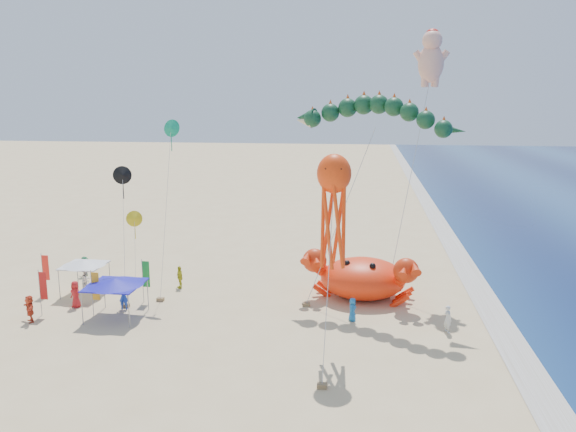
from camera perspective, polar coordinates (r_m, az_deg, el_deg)
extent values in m
plane|color=#D1B784|center=(37.87, 2.63, -10.37)|extent=(320.00, 320.00, 0.00)
plane|color=silver|center=(38.76, 20.90, -10.61)|extent=(320.00, 320.00, 0.00)
ellipsoid|color=#FF300D|center=(41.56, 7.62, -6.29)|extent=(7.27, 6.49, 2.96)
sphere|color=red|center=(40.12, 2.90, -4.88)|extent=(1.76, 1.76, 1.76)
sphere|color=black|center=(40.20, 6.32, -4.91)|extent=(0.46, 0.46, 0.46)
sphere|color=red|center=(40.13, 12.41, -5.14)|extent=(1.76, 1.76, 1.76)
sphere|color=black|center=(40.20, 8.99, -4.98)|extent=(0.46, 0.46, 0.46)
cone|color=#0F3920|center=(39.80, 1.13, 9.96)|extent=(1.58, 1.17, 1.29)
cylinder|color=#B2B2B2|center=(39.20, 5.36, -0.07)|extent=(4.54, 2.30, 12.26)
cube|color=olive|center=(39.97, 1.86, -8.97)|extent=(0.50, 0.35, 0.25)
ellipsoid|color=#FFB69B|center=(45.15, 14.31, 14.78)|extent=(1.93, 1.59, 2.84)
sphere|color=#FFB69B|center=(45.12, 14.45, 16.89)|extent=(1.48, 1.48, 1.48)
ellipsoid|color=red|center=(45.26, 14.47, 17.54)|extent=(0.96, 0.96, 0.67)
cylinder|color=#B2B2B2|center=(42.86, 12.17, 3.04)|extent=(2.94, 5.09, 15.69)
cube|color=olive|center=(42.19, 9.99, -8.03)|extent=(0.50, 0.35, 0.25)
ellipsoid|color=#FF3F0D|center=(30.95, 4.70, 4.31)|extent=(1.90, 1.71, 2.19)
cylinder|color=#B2B2B2|center=(29.78, 4.11, -6.56)|extent=(0.21, 4.84, 9.48)
cube|color=olive|center=(29.44, 3.47, -16.85)|extent=(0.50, 0.35, 0.25)
cylinder|color=gray|center=(38.77, -20.19, -8.83)|extent=(0.06, 0.06, 2.20)
cylinder|color=gray|center=(37.42, -15.85, -9.28)|extent=(0.06, 0.06, 2.20)
cylinder|color=gray|center=(41.41, -18.14, -7.39)|extent=(0.06, 0.06, 2.20)
cylinder|color=gray|center=(40.15, -14.04, -7.75)|extent=(0.06, 0.06, 2.20)
cube|color=#1413A7|center=(39.04, -17.16, -6.72)|extent=(3.40, 3.40, 0.08)
cone|color=#1413A7|center=(38.97, -17.18, -6.38)|extent=(3.74, 3.74, 0.45)
cylinder|color=gray|center=(44.21, -22.22, -6.49)|extent=(0.06, 0.06, 2.20)
cylinder|color=gray|center=(42.97, -19.16, -6.77)|extent=(0.06, 0.06, 2.20)
cylinder|color=gray|center=(46.39, -20.61, -5.54)|extent=(0.06, 0.06, 2.20)
cylinder|color=gray|center=(45.21, -17.65, -5.78)|extent=(0.06, 0.06, 2.20)
cube|color=silver|center=(44.36, -20.01, -4.73)|extent=(2.87, 2.87, 0.08)
cone|color=silver|center=(44.29, -20.03, -4.43)|extent=(3.16, 3.16, 0.45)
cylinder|color=gray|center=(39.94, -19.28, -7.41)|extent=(0.05, 0.05, 3.20)
cube|color=orange|center=(39.66, -18.96, -6.76)|extent=(0.50, 0.04, 1.90)
cylinder|color=gray|center=(41.30, -23.89, -7.14)|extent=(0.05, 0.05, 3.20)
cube|color=red|center=(41.00, -23.61, -6.51)|extent=(0.50, 0.04, 1.90)
cylinder|color=gray|center=(45.56, -23.65, -5.42)|extent=(0.05, 0.05, 3.20)
cube|color=red|center=(45.28, -23.40, -4.84)|extent=(0.50, 0.04, 1.90)
cylinder|color=gray|center=(41.58, -14.54, -6.38)|extent=(0.05, 0.05, 3.20)
cube|color=#178F2E|center=(41.33, -14.21, -5.75)|extent=(0.50, 0.04, 1.90)
imported|color=#206237|center=(49.38, -19.93, -4.82)|extent=(1.20, 0.92, 1.64)
imported|color=silver|center=(36.81, 15.92, -10.02)|extent=(0.67, 0.76, 1.75)
imported|color=#1D6DAE|center=(37.46, 6.55, -9.41)|extent=(0.69, 0.87, 1.56)
imported|color=white|center=(45.49, -19.80, -6.15)|extent=(0.79, 0.93, 1.69)
imported|color=red|center=(40.68, -24.76, -8.54)|extent=(1.48, 1.61, 1.79)
imported|color=gold|center=(44.26, -10.95, -6.11)|extent=(0.98, 1.06, 1.74)
imported|color=red|center=(42.23, -20.78, -7.43)|extent=(1.10, 1.01, 1.89)
imported|color=blue|center=(40.76, -16.36, -7.88)|extent=(0.70, 0.49, 1.80)
cone|color=#0C8D60|center=(42.56, -11.81, 8.75)|extent=(1.30, 0.51, 1.32)
cylinder|color=#B2B2B2|center=(41.79, -11.83, 0.27)|extent=(0.55, 3.04, 12.00)
cube|color=olive|center=(41.92, -11.86, -8.23)|extent=(0.50, 0.35, 0.25)
cone|color=gold|center=(47.15, -15.34, -0.26)|extent=(1.30, 0.51, 1.32)
cylinder|color=#B2B2B2|center=(46.25, -15.62, -3.54)|extent=(0.54, 3.04, 4.60)
cube|color=olive|center=(45.49, -15.92, -6.86)|extent=(0.50, 0.35, 0.25)
cone|color=black|center=(41.39, -16.47, 4.02)|extent=(1.30, 0.51, 1.32)
cylinder|color=#B2B2B2|center=(40.75, -16.65, -2.55)|extent=(0.55, 3.04, 8.81)
cube|color=olive|center=(40.63, -16.84, -9.14)|extent=(0.50, 0.35, 0.25)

